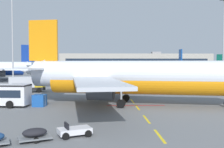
{
  "coord_description": "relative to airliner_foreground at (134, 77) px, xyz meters",
  "views": [
    {
      "loc": [
        13.4,
        -13.5,
        5.89
      ],
      "look_at": [
        14.96,
        28.7,
        4.08
      ],
      "focal_mm": 41.63,
      "sensor_mm": 36.0,
      "label": 1
    }
  ],
  "objects": [
    {
      "name": "apron_paint_markings",
      "position": [
        0.22,
        15.41,
        -3.95
      ],
      "size": [
        8.0,
        97.66,
        0.01
      ],
      "color": "yellow",
      "rests_on": "ground"
    },
    {
      "name": "airliner_foreground",
      "position": [
        0.0,
        0.0,
        0.0
      ],
      "size": [
        34.63,
        33.89,
        12.2
      ],
      "color": "silver",
      "rests_on": "ground"
    },
    {
      "name": "airliner_mid_left",
      "position": [
        26.84,
        77.61,
        -0.31
      ],
      "size": [
        31.87,
        32.0,
        11.23
      ],
      "color": "silver",
      "rests_on": "ground"
    },
    {
      "name": "catering_truck",
      "position": [
        -19.68,
        15.94,
        -2.3
      ],
      "size": [
        7.4,
        4.51,
        3.14
      ],
      "color": "black",
      "rests_on": "ground"
    },
    {
      "name": "baggage_train",
      "position": [
        -10.85,
        -17.16,
        -3.42
      ],
      "size": [
        11.27,
        5.83,
        1.14
      ],
      "color": "silver",
      "rests_on": "ground"
    },
    {
      "name": "uld_cargo_container",
      "position": [
        -12.92,
        -0.8,
        -3.15
      ],
      "size": [
        1.77,
        1.73,
        1.6
      ],
      "color": "#194C9E",
      "rests_on": "ground"
    },
    {
      "name": "apron_light_mast_near",
      "position": [
        -27.91,
        33.0,
        12.76
      ],
      "size": [
        1.8,
        1.8,
        27.15
      ],
      "color": "slate",
      "rests_on": "ground"
    },
    {
      "name": "apron_light_mast_far",
      "position": [
        29.58,
        35.76,
        11.04
      ],
      "size": [
        1.8,
        1.8,
        24.0
      ],
      "color": "slate",
      "rests_on": "ground"
    },
    {
      "name": "terminal_satellite",
      "position": [
        17.34,
        138.05,
        1.93
      ],
      "size": [
        96.72,
        26.21,
        13.34
      ],
      "color": "#9E998E",
      "rests_on": "ground"
    }
  ]
}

